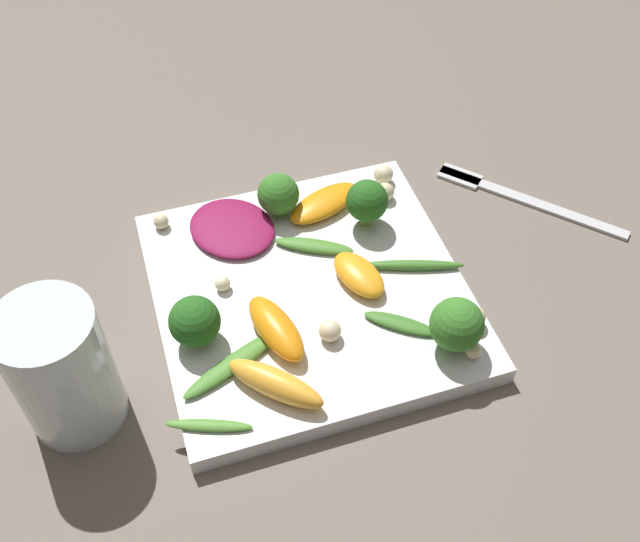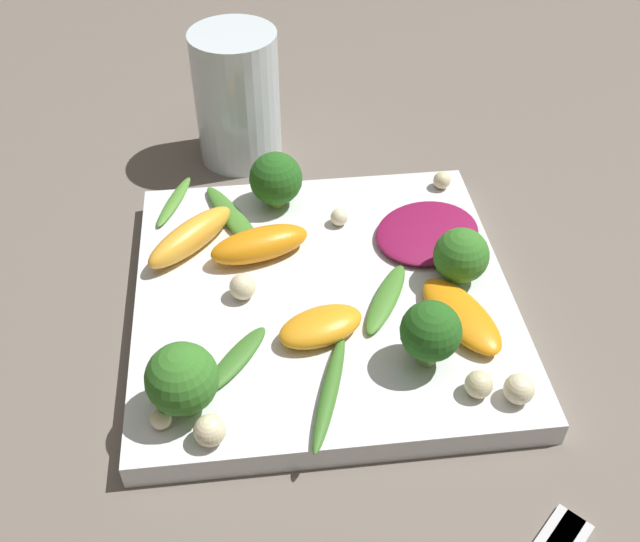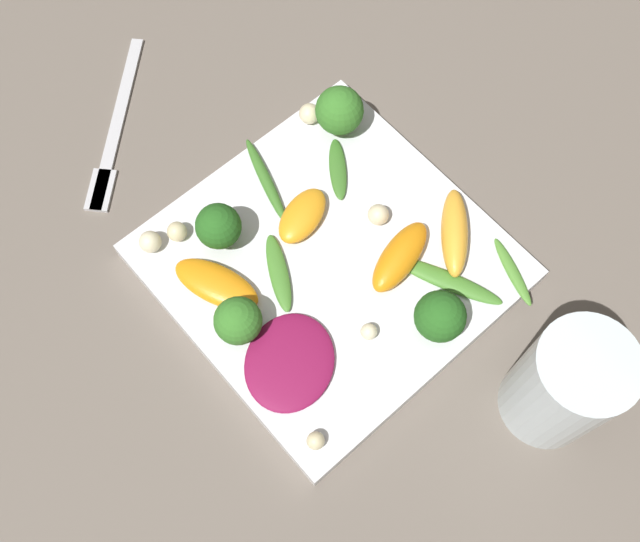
{
  "view_description": "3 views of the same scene",
  "coord_description": "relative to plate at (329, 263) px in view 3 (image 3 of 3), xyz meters",
  "views": [
    {
      "loc": [
        -0.38,
        0.11,
        0.5
      ],
      "look_at": [
        0.01,
        -0.01,
        0.03
      ],
      "focal_mm": 42.0,
      "sensor_mm": 36.0,
      "label": 1
    },
    {
      "loc": [
        -0.04,
        -0.36,
        0.38
      ],
      "look_at": [
        -0.0,
        -0.0,
        0.04
      ],
      "focal_mm": 42.0,
      "sensor_mm": 36.0,
      "label": 2
    },
    {
      "loc": [
        0.17,
        0.18,
        0.58
      ],
      "look_at": [
        0.02,
        0.01,
        0.04
      ],
      "focal_mm": 42.0,
      "sensor_mm": 36.0,
      "label": 3
    }
  ],
  "objects": [
    {
      "name": "ground_plane",
      "position": [
        0.0,
        0.0,
        -0.01
      ],
      "size": [
        2.4,
        2.4,
        0.0
      ],
      "primitive_type": "plane",
      "color": "#6B6056"
    },
    {
      "name": "plate",
      "position": [
        0.0,
        0.0,
        0.0
      ],
      "size": [
        0.25,
        0.25,
        0.02
      ],
      "color": "white",
      "rests_on": "ground_plane"
    },
    {
      "name": "drinking_glass",
      "position": [
        -0.05,
        0.2,
        0.05
      ],
      "size": [
        0.07,
        0.07,
        0.11
      ],
      "color": "silver",
      "rests_on": "ground_plane"
    },
    {
      "name": "fork",
      "position": [
        0.07,
        -0.22,
        -0.01
      ],
      "size": [
        0.15,
        0.14,
        0.01
      ],
      "color": "silver",
      "rests_on": "ground_plane"
    },
    {
      "name": "radicchio_leaf_0",
      "position": [
        0.08,
        0.05,
        0.01
      ],
      "size": [
        0.11,
        0.1,
        0.01
      ],
      "color": "maroon",
      "rests_on": "plate"
    },
    {
      "name": "orange_segment_0",
      "position": [
        -0.09,
        0.05,
        0.02
      ],
      "size": [
        0.07,
        0.07,
        0.02
      ],
      "color": "#FCAD33",
      "rests_on": "plate"
    },
    {
      "name": "orange_segment_1",
      "position": [
        -0.01,
        -0.04,
        0.02
      ],
      "size": [
        0.06,
        0.05,
        0.02
      ],
      "color": "orange",
      "rests_on": "plate"
    },
    {
      "name": "orange_segment_2",
      "position": [
        -0.04,
        0.04,
        0.02
      ],
      "size": [
        0.08,
        0.05,
        0.02
      ],
      "color": "orange",
      "rests_on": "plate"
    },
    {
      "name": "orange_segment_3",
      "position": [
        0.09,
        -0.04,
        0.02
      ],
      "size": [
        0.06,
        0.08,
        0.01
      ],
      "color": "orange",
      "rests_on": "plate"
    },
    {
      "name": "broccoli_floret_0",
      "position": [
        0.09,
        -0.0,
        0.03
      ],
      "size": [
        0.04,
        0.04,
        0.04
      ],
      "color": "#84AD5B",
      "rests_on": "plate"
    },
    {
      "name": "broccoli_floret_1",
      "position": [
        -0.09,
        -0.09,
        0.04
      ],
      "size": [
        0.04,
        0.04,
        0.05
      ],
      "color": "#84AD5B",
      "rests_on": "plate"
    },
    {
      "name": "broccoli_floret_2",
      "position": [
        -0.02,
        0.1,
        0.03
      ],
      "size": [
        0.04,
        0.04,
        0.04
      ],
      "color": "#84AD5B",
      "rests_on": "plate"
    },
    {
      "name": "broccoli_floret_3",
      "position": [
        0.06,
        -0.07,
        0.04
      ],
      "size": [
        0.04,
        0.04,
        0.05
      ],
      "color": "#7A9E51",
      "rests_on": "plate"
    },
    {
      "name": "arugula_sprig_0",
      "position": [
        -0.01,
        -0.09,
        0.01
      ],
      "size": [
        0.04,
        0.09,
        0.01
      ],
      "color": "#3D7528",
      "rests_on": "plate"
    },
    {
      "name": "arugula_sprig_1",
      "position": [
        -0.06,
        0.08,
        0.01
      ],
      "size": [
        0.05,
        0.09,
        0.01
      ],
      "color": "#47842D",
      "rests_on": "plate"
    },
    {
      "name": "arugula_sprig_2",
      "position": [
        -0.06,
        -0.06,
        0.01
      ],
      "size": [
        0.05,
        0.06,
        0.01
      ],
      "color": "#3D7528",
      "rests_on": "plate"
    },
    {
      "name": "arugula_sprig_3",
      "position": [
        -0.1,
        0.11,
        0.01
      ],
      "size": [
        0.03,
        0.06,
        0.01
      ],
      "color": "#518E33",
      "rests_on": "plate"
    },
    {
      "name": "arugula_sprig_4",
      "position": [
        0.04,
        -0.02,
        0.01
      ],
      "size": [
        0.05,
        0.07,
        0.01
      ],
      "color": "#47842D",
      "rests_on": "plate"
    },
    {
      "name": "macadamia_nut_0",
      "position": [
        -0.1,
        -0.1,
        0.02
      ],
      "size": [
        0.01,
        0.01,
        0.01
      ],
      "color": "beige",
      "rests_on": "plate"
    },
    {
      "name": "macadamia_nut_1",
      "position": [
        0.11,
        0.11,
        0.02
      ],
      "size": [
        0.01,
        0.01,
        0.01
      ],
      "color": "beige",
      "rests_on": "plate"
    },
    {
      "name": "macadamia_nut_2",
      "position": [
        -0.08,
        -0.11,
        0.02
      ],
      "size": [
        0.02,
        0.02,
        0.02
      ],
      "color": "beige",
      "rests_on": "plate"
    },
    {
      "name": "macadamia_nut_3",
      "position": [
        -0.05,
        -0.0,
        0.02
      ],
      "size": [
        0.02,
        0.02,
        0.02
      ],
      "color": "beige",
      "rests_on": "plate"
    },
    {
      "name": "macadamia_nut_4",
      "position": [
        0.1,
        -0.1,
        0.02
      ],
      "size": [
        0.02,
        0.02,
        0.02
      ],
      "color": "beige",
      "rests_on": "plate"
    },
    {
      "name": "macadamia_nut_5",
      "position": [
        0.08,
        -0.1,
        0.02
      ],
      "size": [
        0.02,
        0.02,
        0.02
      ],
      "color": "beige",
      "rests_on": "plate"
    },
    {
      "name": "macadamia_nut_6",
      "position": [
        0.02,
        0.07,
        0.02
      ],
      "size": [
        0.01,
        0.01,
        0.01
      ],
      "color": "beige",
      "rests_on": "plate"
    }
  ]
}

